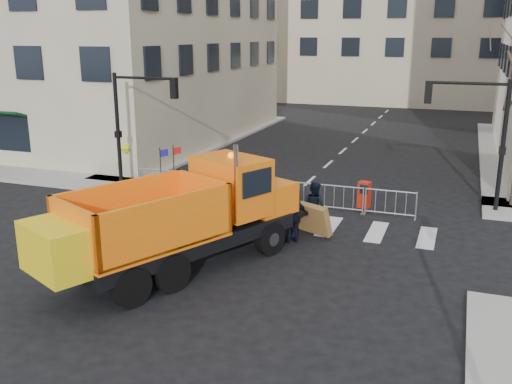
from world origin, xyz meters
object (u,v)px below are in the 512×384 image
(cop_a, at_px, (288,214))
(worker, at_px, (127,161))
(cop_b, at_px, (314,206))
(cop_c, at_px, (293,217))
(newspaper_box, at_px, (364,195))
(plow_truck, at_px, (178,217))

(cop_a, height_order, worker, worker)
(cop_a, bearing_deg, cop_b, -125.90)
(cop_c, xyz_separation_m, newspaper_box, (1.71, 4.55, -0.25))
(plow_truck, height_order, cop_a, plow_truck)
(cop_a, relative_size, cop_c, 0.89)
(cop_c, relative_size, worker, 1.13)
(cop_b, xyz_separation_m, newspaper_box, (1.33, 3.07, -0.24))
(plow_truck, height_order, newspaper_box, plow_truck)
(cop_c, bearing_deg, plow_truck, 10.74)
(worker, bearing_deg, cop_a, -45.47)
(plow_truck, distance_m, worker, 12.01)
(cop_c, bearing_deg, cop_a, -100.63)
(plow_truck, xyz_separation_m, cop_b, (2.98, 5.00, -0.80))
(cop_a, bearing_deg, plow_truck, 62.04)
(cop_a, distance_m, cop_c, 0.64)
(cop_b, bearing_deg, plow_truck, 86.27)
(worker, height_order, newspaper_box, worker)
(plow_truck, distance_m, cop_a, 4.73)
(cop_b, distance_m, cop_c, 1.53)
(cop_c, bearing_deg, newspaper_box, -153.35)
(cop_b, bearing_deg, cop_a, 79.94)
(cop_a, bearing_deg, cop_c, 123.38)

